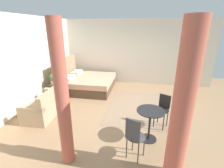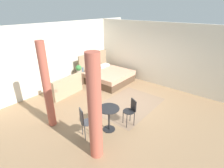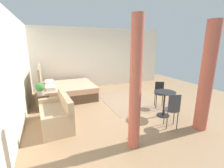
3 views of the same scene
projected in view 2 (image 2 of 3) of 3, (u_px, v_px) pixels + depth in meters
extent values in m
cube|color=#9E7A56|center=(122.00, 104.00, 6.72)|extent=(8.30, 9.55, 0.02)
cube|color=silver|center=(65.00, 54.00, 8.04)|extent=(8.30, 0.12, 2.85)
cube|color=silver|center=(157.00, 54.00, 8.00)|extent=(0.12, 6.55, 2.85)
cube|color=#93755B|center=(129.00, 104.00, 6.69)|extent=(2.59, 1.80, 0.01)
cube|color=brown|center=(108.00, 79.00, 8.63)|extent=(1.91, 1.94, 0.34)
cube|color=tan|center=(108.00, 74.00, 8.52)|extent=(1.95, 1.98, 0.20)
cube|color=#997F60|center=(94.00, 65.00, 8.99)|extent=(1.93, 0.09, 1.33)
cube|color=silver|center=(92.00, 70.00, 8.55)|extent=(0.68, 0.33, 0.12)
cube|color=silver|center=(103.00, 66.00, 9.14)|extent=(0.68, 0.33, 0.12)
cube|color=tan|center=(64.00, 89.00, 7.44)|extent=(1.54, 0.82, 0.43)
cube|color=tan|center=(68.00, 82.00, 7.12)|extent=(1.49, 0.26, 0.39)
cube|color=tan|center=(75.00, 78.00, 7.83)|extent=(0.20, 0.72, 0.13)
cube|color=tan|center=(50.00, 89.00, 6.82)|extent=(0.20, 0.72, 0.13)
cube|color=brown|center=(82.00, 78.00, 8.49)|extent=(0.49, 0.41, 0.53)
cylinder|color=tan|center=(79.00, 72.00, 8.31)|extent=(0.22, 0.22, 0.15)
sphere|color=#387F3D|center=(79.00, 68.00, 8.23)|extent=(0.27, 0.27, 0.27)
cylinder|color=slate|center=(82.00, 70.00, 8.44)|extent=(0.12, 0.12, 0.24)
cylinder|color=black|center=(109.00, 129.00, 5.33)|extent=(0.37, 0.37, 0.02)
cylinder|color=black|center=(109.00, 119.00, 5.18)|extent=(0.05, 0.05, 0.73)
cylinder|color=black|center=(109.00, 108.00, 5.03)|extent=(0.62, 0.62, 0.02)
cylinder|color=#3F3F44|center=(94.00, 131.00, 4.92)|extent=(0.02, 0.02, 0.47)
cylinder|color=#3F3F44|center=(91.00, 126.00, 5.13)|extent=(0.02, 0.02, 0.47)
cylinder|color=#3F3F44|center=(85.00, 133.00, 4.82)|extent=(0.02, 0.02, 0.47)
cylinder|color=#3F3F44|center=(82.00, 128.00, 5.03)|extent=(0.02, 0.02, 0.47)
cylinder|color=#3F3F44|center=(87.00, 122.00, 4.87)|extent=(0.48, 0.48, 0.02)
cube|color=#3F3F44|center=(82.00, 117.00, 4.72)|extent=(0.15, 0.28, 0.44)
cylinder|color=black|center=(123.00, 117.00, 5.54)|extent=(0.02, 0.02, 0.47)
cylinder|color=black|center=(127.00, 121.00, 5.32)|extent=(0.02, 0.02, 0.47)
cylinder|color=black|center=(130.00, 115.00, 5.63)|extent=(0.02, 0.02, 0.47)
cylinder|color=black|center=(134.00, 119.00, 5.41)|extent=(0.02, 0.02, 0.47)
cylinder|color=black|center=(129.00, 111.00, 5.37)|extent=(0.49, 0.49, 0.02)
cube|color=black|center=(134.00, 105.00, 5.35)|extent=(0.16, 0.27, 0.36)
cylinder|color=#C15B47|center=(95.00, 110.00, 3.91)|extent=(0.31, 0.31, 2.63)
cylinder|color=#C15B47|center=(47.00, 87.00, 5.04)|extent=(0.24, 0.24, 2.63)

